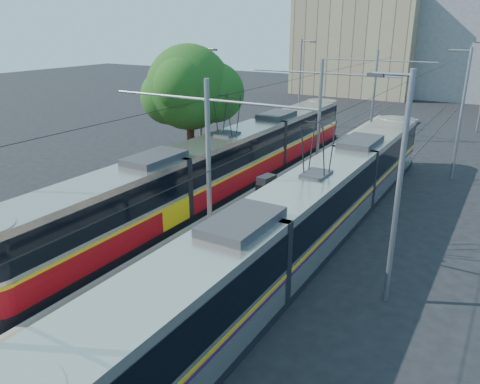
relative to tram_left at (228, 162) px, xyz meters
The scene contains 12 objects.
ground 15.66m from the tram_left, 76.62° to the right, with size 160.00×160.00×0.00m, color black.
platform 4.34m from the tram_left, 27.33° to the left, with size 4.00×50.00×0.30m, color gray.
tactile_strip_left 3.17m from the tram_left, 40.87° to the left, with size 0.70×50.00×0.01m, color gray.
tactile_strip_right 5.56m from the tram_left, 20.22° to the left, with size 0.70×50.00×0.01m, color gray.
rails 4.39m from the tram_left, 27.33° to the left, with size 8.71×70.00×0.03m.
tram_left is the anchor object (origin of this frame).
tram_right 8.47m from the tram_left, 31.73° to the right, with size 2.43×30.60×5.50m.
catenary 4.68m from the tram_left, 15.31° to the right, with size 9.20×70.00×7.00m.
street_lamps 7.31m from the tram_left, 58.44° to the left, with size 15.18×38.22×8.00m.
shelter 5.39m from the tram_left, 37.63° to the right, with size 0.72×1.04×2.15m.
tree 4.99m from the tram_left, 158.78° to the left, with size 5.65×5.22×8.20m.
building_left 45.58m from the tram_left, 98.12° to the left, with size 16.32×12.24×13.19m.
Camera 1 is at (10.39, -6.96, 9.24)m, focal length 35.00 mm.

